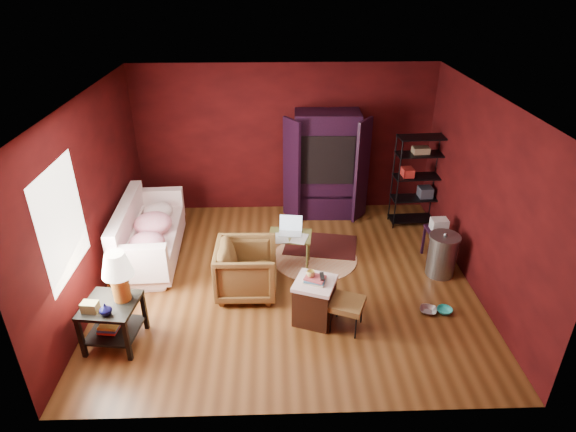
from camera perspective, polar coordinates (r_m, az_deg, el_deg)
name	(u,v)px	position (r m, az deg, el deg)	size (l,w,h in m)	color
room	(286,198)	(6.76, -0.28, 2.16)	(5.54, 5.04, 2.84)	brown
sofa	(147,236)	(8.15, -16.37, -2.29)	(2.02, 0.59, 0.79)	white
armchair	(247,267)	(7.00, -4.93, -6.05)	(0.85, 0.80, 0.87)	black
pet_bowl_steel	(429,305)	(7.06, 16.38, -10.13)	(0.23, 0.06, 0.23)	#ABADB2
pet_bowl_turquoise	(445,306)	(7.13, 18.14, -10.15)	(0.21, 0.07, 0.21)	#2AC6C0
vase	(105,309)	(6.20, -20.82, -10.31)	(0.15, 0.16, 0.15)	#0B0C3B
mug	(311,273)	(6.30, 2.71, -6.76)	(0.11, 0.09, 0.11)	#E5CB70
side_table	(114,291)	(6.33, -19.87, -8.35)	(0.72, 0.72, 1.28)	black
sofa_cushions	(147,235)	(8.09, -16.36, -2.16)	(0.96, 2.17, 0.89)	white
hamper	(314,300)	(6.55, 3.14, -9.91)	(0.66, 0.66, 0.72)	#3F1C0E
footstool	(347,305)	(6.43, 7.02, -10.41)	(0.55, 0.55, 0.43)	black
rug_round	(315,258)	(7.99, 3.17, -4.96)	(1.51, 1.51, 0.01)	beige
rug_oriental	(321,245)	(8.32, 3.89, -3.45)	(1.35, 1.03, 0.01)	#531716
laptop_desk	(290,238)	(7.54, 0.24, -2.61)	(0.72, 0.59, 0.82)	olive
tv_armoire	(326,163)	(8.95, 4.52, 6.24)	(1.58, 0.86, 2.01)	black
wire_shelving	(418,177)	(8.93, 15.13, 4.46)	(0.85, 0.41, 1.69)	black
small_stand	(438,229)	(8.07, 17.39, -1.51)	(0.37, 0.37, 0.73)	black
trash_can	(442,255)	(7.79, 17.79, -4.41)	(0.53, 0.53, 0.74)	gray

